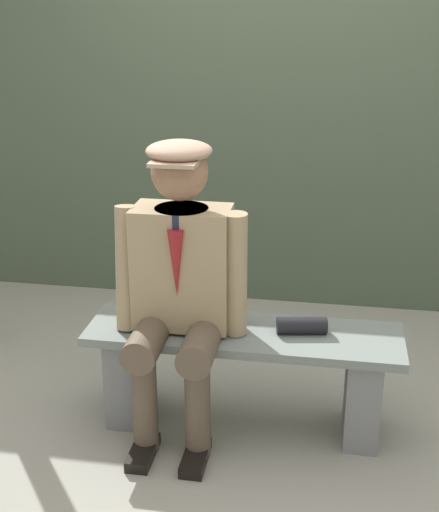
% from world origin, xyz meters
% --- Properties ---
extents(ground_plane, '(30.00, 30.00, 0.00)m').
position_xyz_m(ground_plane, '(0.00, 0.00, 0.00)').
color(ground_plane, gray).
extents(bench, '(1.41, 0.40, 0.48)m').
position_xyz_m(bench, '(0.00, 0.00, 0.30)').
color(bench, slate).
rests_on(bench, ground).
extents(seated_man, '(0.59, 0.57, 1.33)m').
position_xyz_m(seated_man, '(0.27, 0.06, 0.74)').
color(seated_man, '#958160').
rests_on(seated_man, ground).
extents(rolled_magazine, '(0.23, 0.11, 0.08)m').
position_xyz_m(rolled_magazine, '(-0.26, -0.02, 0.52)').
color(rolled_magazine, black).
rests_on(rolled_magazine, bench).
extents(stadium_wall, '(12.00, 0.24, 1.92)m').
position_xyz_m(stadium_wall, '(0.00, -1.53, 0.96)').
color(stadium_wall, '#445240').
rests_on(stadium_wall, ground).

